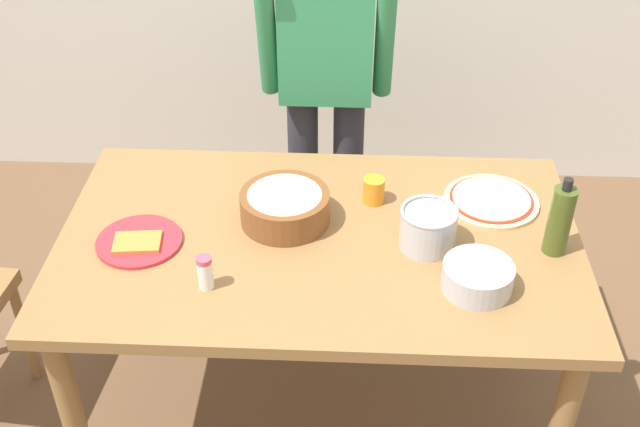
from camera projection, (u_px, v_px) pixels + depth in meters
ground at (319, 401)px, 2.85m from camera, size 8.00×8.00×0.00m
dining_table at (319, 259)px, 2.46m from camera, size 1.60×0.96×0.76m
person_cook at (326, 73)px, 2.91m from camera, size 0.49×0.25×1.62m
pizza_raw_on_board at (491, 200)px, 2.54m from camera, size 0.31×0.31×0.02m
plate_with_slice at (139, 241)px, 2.37m from camera, size 0.26×0.26×0.02m
popcorn_bowl at (285, 204)px, 2.43m from camera, size 0.28×0.28×0.11m
mixing_bowl_steel at (478, 277)px, 2.19m from camera, size 0.20×0.20×0.08m
olive_oil_bottle at (560, 220)px, 2.28m from camera, size 0.07×0.07×0.26m
steel_pot at (428, 227)px, 2.33m from camera, size 0.17×0.17×0.13m
cup_orange at (374, 190)px, 2.53m from camera, size 0.07×0.07×0.08m
salt_shaker at (205, 273)px, 2.18m from camera, size 0.04×0.04×0.11m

